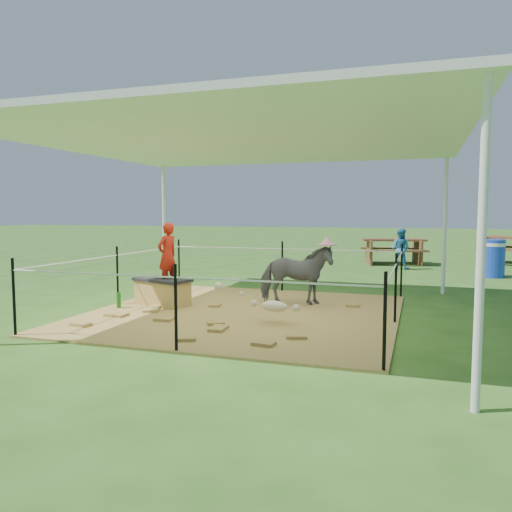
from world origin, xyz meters
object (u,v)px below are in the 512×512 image
(green_bottle, at_px, (119,300))
(woman, at_px, (167,249))
(foal, at_px, (274,304))
(pony, at_px, (296,275))
(picnic_table_near, at_px, (393,251))
(straw_bale, at_px, (163,293))
(trash_barrel, at_px, (492,258))
(distant_person, at_px, (400,249))

(green_bottle, bearing_deg, woman, 34.70)
(green_bottle, relative_size, foal, 0.25)
(pony, bearing_deg, picnic_table_near, -23.60)
(straw_bale, distance_m, pony, 2.24)
(woman, height_order, trash_barrel, woman)
(green_bottle, xyz_separation_m, picnic_table_near, (3.84, 8.79, 0.23))
(trash_barrel, xyz_separation_m, distant_person, (-2.17, 1.09, 0.11))
(foal, relative_size, trash_barrel, 1.07)
(woman, bearing_deg, straw_bale, -72.22)
(woman, xyz_separation_m, pony, (2.00, 0.70, -0.43))
(woman, xyz_separation_m, green_bottle, (-0.65, -0.45, -0.81))
(pony, bearing_deg, foal, 167.01)
(picnic_table_near, bearing_deg, green_bottle, -125.34)
(trash_barrel, bearing_deg, picnic_table_near, 134.42)
(straw_bale, height_order, woman, woman)
(straw_bale, relative_size, trash_barrel, 0.98)
(picnic_table_near, bearing_deg, trash_barrel, -57.34)
(straw_bale, xyz_separation_m, picnic_table_near, (3.29, 8.34, 0.16))
(pony, xyz_separation_m, trash_barrel, (3.60, 5.17, -0.07))
(foal, xyz_separation_m, trash_barrel, (3.56, 6.61, 0.16))
(picnic_table_near, bearing_deg, woman, -122.67)
(straw_bale, height_order, distant_person, distant_person)
(trash_barrel, distance_m, picnic_table_near, 3.46)
(green_bottle, bearing_deg, picnic_table_near, 66.42)
(foal, distance_m, trash_barrel, 7.51)
(trash_barrel, bearing_deg, distant_person, 153.26)
(foal, relative_size, picnic_table_near, 0.53)
(picnic_table_near, distance_m, distant_person, 1.42)
(green_bottle, distance_m, pony, 2.92)
(woman, height_order, picnic_table_near, woman)
(green_bottle, bearing_deg, distant_person, 61.08)
(trash_barrel, height_order, distant_person, distant_person)
(green_bottle, relative_size, pony, 0.21)
(woman, relative_size, picnic_table_near, 0.58)
(picnic_table_near, bearing_deg, distant_person, -91.26)
(woman, relative_size, green_bottle, 4.32)
(distant_person, bearing_deg, straw_bale, 78.40)
(woman, xyz_separation_m, distant_person, (3.44, 6.96, -0.40))
(picnic_table_near, bearing_deg, straw_bale, -123.27)
(foal, bearing_deg, trash_barrel, 71.94)
(green_bottle, height_order, trash_barrel, trash_barrel)
(green_bottle, distance_m, picnic_table_near, 9.59)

